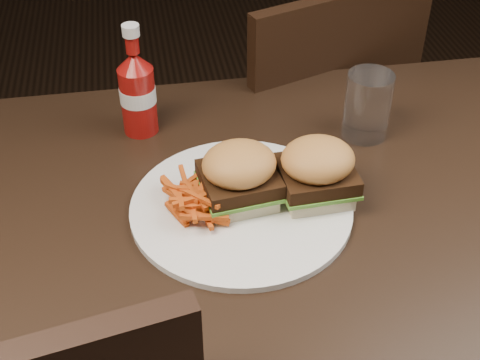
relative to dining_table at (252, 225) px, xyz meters
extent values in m
cube|color=black|center=(0.00, 0.00, 0.00)|extent=(1.20, 0.80, 0.04)
cube|color=black|center=(0.19, 0.61, -0.30)|extent=(0.56, 0.56, 0.04)
cylinder|color=white|center=(-0.01, 0.01, 0.03)|extent=(0.33, 0.33, 0.01)
cube|color=beige|center=(-0.02, 0.03, 0.04)|extent=(0.11, 0.10, 0.03)
cube|color=#F4EEB7|center=(0.10, 0.02, 0.04)|extent=(0.10, 0.10, 0.03)
cylinder|color=maroon|center=(-0.15, 0.25, 0.08)|extent=(0.08, 0.08, 0.12)
cylinder|color=white|center=(0.23, 0.18, 0.08)|extent=(0.08, 0.08, 0.12)
camera|label=1|loc=(-0.14, -0.73, 0.68)|focal=50.00mm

